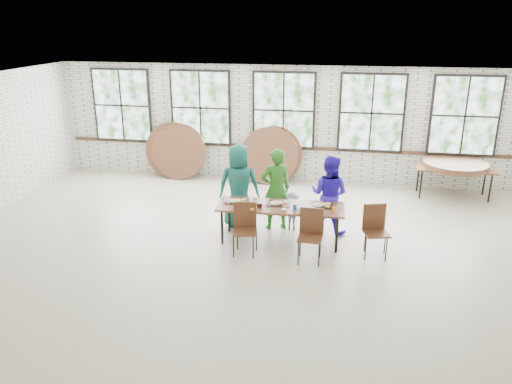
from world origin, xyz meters
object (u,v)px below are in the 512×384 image
at_px(dining_table, 281,208).
at_px(chair_near_right, 311,230).
at_px(chair_near_left, 245,224).
at_px(storage_table, 455,170).

relative_size(dining_table, chair_near_right, 2.55).
bearing_deg(chair_near_left, chair_near_right, -14.15).
distance_m(chair_near_right, storage_table, 5.03).
relative_size(dining_table, storage_table, 1.34).
xyz_separation_m(chair_near_right, storage_table, (3.14, 3.93, 0.13)).
xyz_separation_m(chair_near_left, chair_near_right, (1.20, -0.08, 0.00)).
bearing_deg(storage_table, chair_near_right, -127.90).
bearing_deg(chair_near_left, storage_table, 31.03).
xyz_separation_m(dining_table, chair_near_right, (0.62, -0.64, -0.13)).
relative_size(chair_near_left, storage_table, 0.52).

